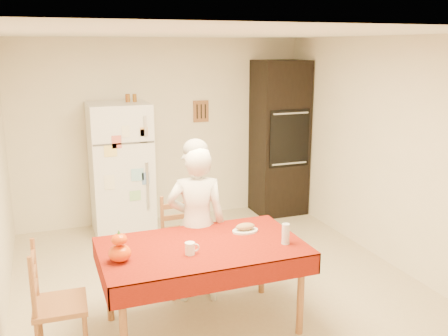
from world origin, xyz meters
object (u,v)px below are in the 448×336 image
seated_woman (197,225)px  bread_plate (245,231)px  chair_far (183,240)px  pumpkin_lower (120,253)px  refrigerator (121,169)px  oven_cabinet (279,138)px  chair_left (51,299)px  coffee_mug (190,248)px  wine_glass (286,234)px  dining_table (202,253)px

seated_woman → bread_plate: seated_woman is taller
chair_far → pumpkin_lower: bearing=-132.6°
refrigerator → bread_plate: refrigerator is taller
oven_cabinet → bread_plate: (-1.55, -2.44, -0.33)m
refrigerator → oven_cabinet: oven_cabinet is taller
oven_cabinet → chair_far: 2.74m
refrigerator → seated_woman: (0.37, -2.06, -0.09)m
oven_cabinet → chair_left: (-3.24, -2.63, -0.59)m
oven_cabinet → pumpkin_lower: bearing=-135.3°
seated_woman → chair_left: bearing=36.0°
chair_left → seated_woman: bearing=-66.0°
pumpkin_lower → coffee_mug: bearing=-6.6°
coffee_mug → wine_glass: wine_glass is taller
refrigerator → coffee_mug: size_ratio=17.00×
oven_cabinet → chair_far: bearing=-137.1°
coffee_mug → pumpkin_lower: (-0.55, 0.06, 0.02)m
seated_woman → dining_table: bearing=92.2°
coffee_mug → pumpkin_lower: size_ratio=0.56×
oven_cabinet → pumpkin_lower: 3.82m
dining_table → wine_glass: wine_glass is taller
refrigerator → chair_far: refrigerator is taller
seated_woman → pumpkin_lower: size_ratio=8.46×
pumpkin_lower → bread_plate: size_ratio=0.75×
chair_left → coffee_mug: size_ratio=9.50×
refrigerator → oven_cabinet: (2.28, 0.05, 0.25)m
wine_glass → bread_plate: bearing=119.6°
oven_cabinet → pumpkin_lower: size_ratio=12.24×
coffee_mug → oven_cabinet: bearing=51.8°
wine_glass → refrigerator: bearing=108.8°
chair_left → refrigerator: bearing=-17.9°
oven_cabinet → bread_plate: size_ratio=9.17×
coffee_mug → bread_plate: bearing=26.8°
dining_table → chair_left: bearing=-178.5°
dining_table → pumpkin_lower: size_ratio=9.45×
chair_left → pumpkin_lower: 0.62m
refrigerator → dining_table: 2.57m
bread_plate → chair_far: bearing=123.7°
dining_table → coffee_mug: bearing=-134.9°
oven_cabinet → seated_woman: 2.86m
bread_plate → wine_glass: bearing=-60.4°
refrigerator → seated_woman: bearing=-79.7°
coffee_mug → pumpkin_lower: bearing=173.4°
chair_left → pumpkin_lower: (0.53, -0.05, 0.32)m
bread_plate → pumpkin_lower: bearing=-168.1°
wine_glass → bread_plate: wine_glass is taller
refrigerator → dining_table: (0.27, -2.55, -0.16)m
dining_table → bread_plate: bearing=19.0°
oven_cabinet → dining_table: (-2.01, -2.60, -0.41)m
wine_glass → chair_far: bearing=122.2°
refrigerator → seated_woman: size_ratio=1.12×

